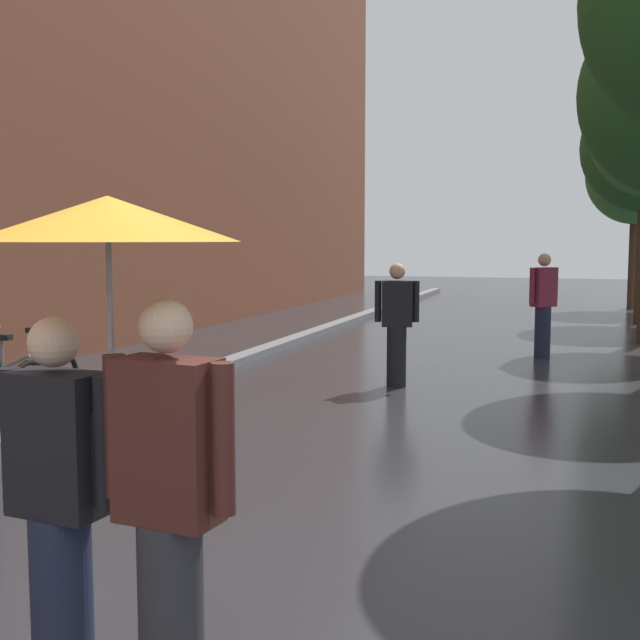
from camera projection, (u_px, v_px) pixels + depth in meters
name	position (u px, v px, depth m)	size (l,w,h in m)	color
kerb_strip	(251.00, 355.00, 13.26)	(0.30, 36.00, 0.12)	slate
street_tree_5	(636.00, 175.00, 22.45)	(2.71, 2.71, 5.16)	#473323
parked_bicycle_3	(22.00, 378.00, 9.25)	(1.13, 0.78, 0.96)	black
couple_under_umbrella	(111.00, 387.00, 3.22)	(1.14, 1.05, 2.13)	#1E233D
pedestrian_walking_midground	(543.00, 305.00, 13.23)	(0.44, 0.45, 1.73)	#1E233D
pedestrian_walking_far	(397.00, 324.00, 10.67)	(0.58, 0.31, 1.64)	black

